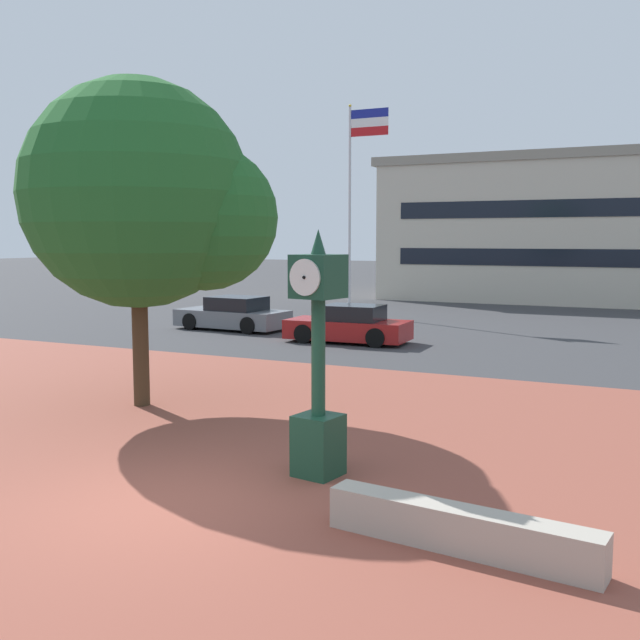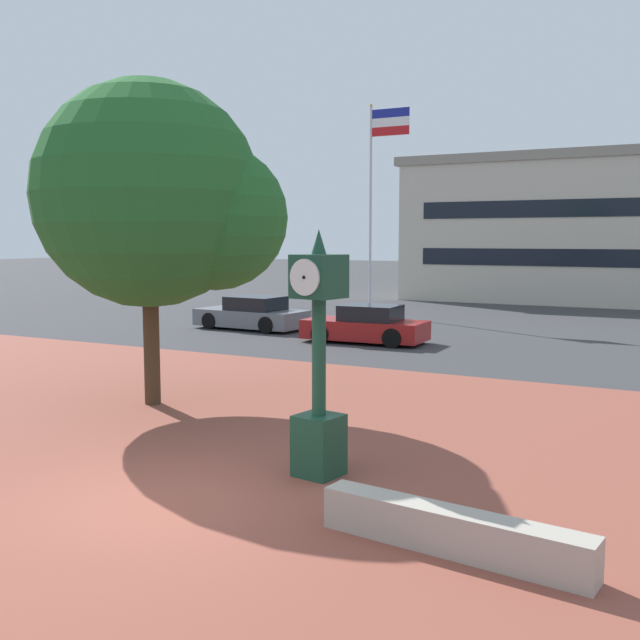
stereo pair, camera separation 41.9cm
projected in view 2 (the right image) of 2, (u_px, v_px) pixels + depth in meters
name	position (u px, v px, depth m)	size (l,w,h in m)	color
ground_plane	(166.00, 501.00, 10.01)	(200.00, 200.00, 0.00)	#38383A
plaza_brick_paving	(293.00, 441.00, 12.98)	(44.00, 14.79, 0.01)	brown
planter_wall	(452.00, 532.00, 8.34)	(3.20, 0.40, 0.50)	#ADA393
street_clock	(319.00, 368.00, 10.93)	(0.73, 0.77, 3.65)	#19422D
plaza_tree	(162.00, 200.00, 15.46)	(5.05, 4.70, 6.77)	#42301E
car_street_near	(252.00, 314.00, 28.90)	(4.45, 2.15, 1.28)	slate
car_street_mid	(366.00, 326.00, 25.16)	(4.19, 1.97, 1.28)	maroon
flagpole_primary	(376.00, 187.00, 33.89)	(1.92, 0.14, 9.54)	silver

